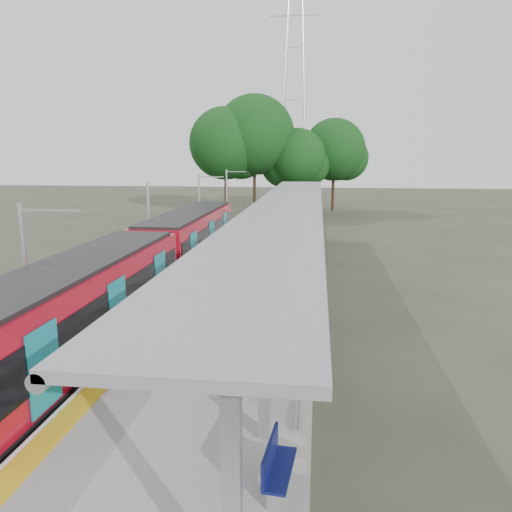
{
  "coord_description": "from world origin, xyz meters",
  "views": [
    {
      "loc": [
        3.01,
        -7.62,
        6.92
      ],
      "look_at": [
        0.23,
        14.82,
        2.3
      ],
      "focal_mm": 35.0,
      "sensor_mm": 36.0,
      "label": 1
    }
  ],
  "objects": [
    {
      "name": "bench_mid",
      "position": [
        2.15,
        14.12,
        1.5
      ],
      "size": [
        0.63,
        1.44,
        0.95
      ],
      "rotation": [
        0.0,
        0.0,
        0.15
      ],
      "color": "#101653",
      "rests_on": "platform"
    },
    {
      "name": "catenary_masts",
      "position": [
        -6.22,
        19.0,
        2.91
      ],
      "size": [
        2.08,
        48.16,
        5.4
      ],
      "color": "#9EA0A5",
      "rests_on": "ground"
    },
    {
      "name": "platform",
      "position": [
        0.0,
        20.0,
        0.5
      ],
      "size": [
        6.0,
        50.0,
        1.0
      ],
      "primitive_type": "cube",
      "color": "gray",
      "rests_on": "ground"
    },
    {
      "name": "trackbed",
      "position": [
        -4.5,
        20.0,
        0.12
      ],
      "size": [
        3.0,
        70.0,
        0.24
      ],
      "primitive_type": "cube",
      "color": "#59544C",
      "rests_on": "ground"
    },
    {
      "name": "tactile_strip",
      "position": [
        -2.55,
        20.0,
        1.01
      ],
      "size": [
        0.6,
        50.0,
        0.02
      ],
      "primitive_type": "cube",
      "color": "gold",
      "rests_on": "platform"
    },
    {
      "name": "bench_near",
      "position": [
        2.38,
        0.3,
        1.5
      ],
      "size": [
        0.55,
        1.42,
        0.95
      ],
      "rotation": [
        0.0,
        0.0,
        -0.09
      ],
      "color": "#101653",
      "rests_on": "platform"
    },
    {
      "name": "bench_far",
      "position": [
        1.77,
        33.55,
        1.61
      ],
      "size": [
        1.18,
        1.77,
        1.17
      ],
      "rotation": [
        0.0,
        0.0,
        -0.41
      ],
      "color": "#101653",
      "rests_on": "platform"
    },
    {
      "name": "pylon",
      "position": [
        -1.0,
        73.0,
        19.0
      ],
      "size": [
        8.0,
        4.0,
        38.0
      ],
      "primitive_type": null,
      "color": "#9EA0A5",
      "rests_on": "ground"
    },
    {
      "name": "end_fence",
      "position": [
        0.0,
        44.95,
        1.6
      ],
      "size": [
        6.0,
        0.1,
        1.2
      ],
      "primitive_type": "cube",
      "color": "#9EA0A5",
      "rests_on": "platform"
    },
    {
      "name": "info_pillar_far",
      "position": [
        1.97,
        20.61,
        1.81
      ],
      "size": [
        0.42,
        0.42,
        1.88
      ],
      "rotation": [
        0.0,
        0.0,
        -0.31
      ],
      "color": "beige",
      "rests_on": "platform"
    },
    {
      "name": "litter_bin",
      "position": [
        0.73,
        14.41,
        1.44
      ],
      "size": [
        0.48,
        0.48,
        0.87
      ],
      "primitive_type": "cylinder",
      "rotation": [
        0.0,
        0.0,
        0.13
      ],
      "color": "#9EA0A5",
      "rests_on": "platform"
    },
    {
      "name": "train",
      "position": [
        -4.5,
        13.74,
        2.05
      ],
      "size": [
        2.74,
        27.6,
        3.62
      ],
      "color": "black",
      "rests_on": "ground"
    },
    {
      "name": "info_pillar_near",
      "position": [
        0.7,
        7.94,
        1.79
      ],
      "size": [
        0.41,
        0.41,
        1.82
      ],
      "rotation": [
        0.0,
        0.0,
        0.19
      ],
      "color": "beige",
      "rests_on": "platform"
    },
    {
      "name": "tree_cluster",
      "position": [
        -2.52,
        51.95,
        7.95
      ],
      "size": [
        20.46,
        13.2,
        13.77
      ],
      "color": "#382316",
      "rests_on": "ground"
    },
    {
      "name": "canopy",
      "position": [
        1.61,
        16.19,
        4.2
      ],
      "size": [
        3.27,
        38.0,
        3.66
      ],
      "color": "#9EA0A5",
      "rests_on": "platform"
    }
  ]
}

